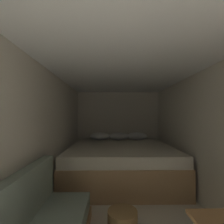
% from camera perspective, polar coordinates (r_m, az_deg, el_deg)
% --- Properties ---
extents(ground_plane, '(6.72, 6.72, 0.00)m').
position_cam_1_polar(ground_plane, '(2.60, 5.21, -32.05)').
color(ground_plane, beige).
extents(wall_back, '(2.34, 0.05, 1.99)m').
position_cam_1_polar(wall_back, '(4.62, 2.11, -5.49)').
color(wall_back, beige).
rests_on(wall_back, ground).
extents(wall_left, '(0.05, 4.72, 1.99)m').
position_cam_1_polar(wall_left, '(2.43, -23.23, -9.03)').
color(wall_left, beige).
rests_on(wall_left, ground).
extents(wall_right, '(0.05, 4.72, 1.99)m').
position_cam_1_polar(wall_right, '(2.63, 31.08, -8.34)').
color(wall_right, beige).
rests_on(wall_right, ground).
extents(ceiling_slab, '(2.34, 4.72, 0.05)m').
position_cam_1_polar(ceiling_slab, '(2.34, 5.09, 15.86)').
color(ceiling_slab, white).
rests_on(ceiling_slab, wall_left).
extents(bed, '(2.12, 2.04, 0.90)m').
position_cam_1_polar(bed, '(3.67, 2.98, -16.64)').
color(bed, tan).
rests_on(bed, ground).
extents(wicker_basket, '(0.35, 0.35, 0.21)m').
position_cam_1_polar(wicker_basket, '(2.31, 3.65, -33.14)').
color(wicker_basket, olive).
rests_on(wicker_basket, ground).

